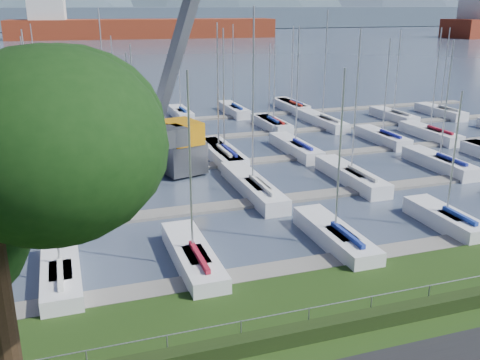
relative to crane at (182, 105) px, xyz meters
name	(u,v)px	position (x,y,z in m)	size (l,w,h in m)	color
water	(76,35)	(0.38, 234.08, -5.73)	(800.00, 540.00, 0.20)	#455065
hedge	(334,327)	(0.38, -26.32, -4.98)	(80.00, 0.70, 0.70)	black
fence	(331,304)	(0.38, -25.92, -4.13)	(0.04, 0.04, 80.00)	gray
foothill	(70,18)	(0.38, 304.08, 0.67)	(900.00, 80.00, 12.00)	#475768
docks	(189,168)	(0.38, 0.08, -5.55)	(90.00, 41.60, 0.25)	gray
crane	(182,105)	(0.00, 0.00, 0.00)	(7.10, 13.11, 22.35)	#525459
cargo_ship_mid	(134,29)	(22.98, 194.67, -1.88)	(112.38, 27.74, 21.50)	maroon
sailboat_fleet	(171,97)	(-0.15, 3.81, 0.05)	(74.78, 48.91, 13.73)	#2052A3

